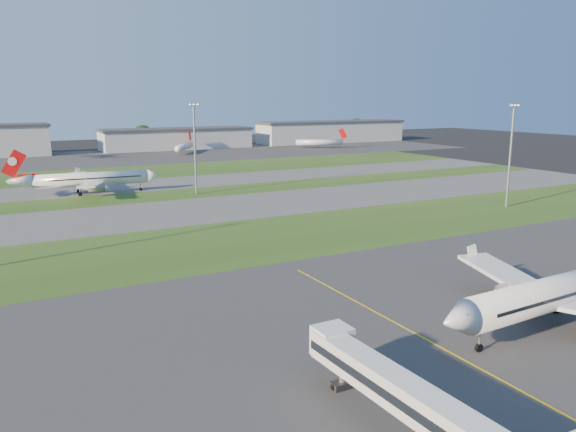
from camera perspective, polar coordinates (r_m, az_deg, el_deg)
ground at (r=64.50m, az=10.49°, el=-13.17°), size 700.00×700.00×0.00m
apron_near at (r=64.50m, az=10.49°, el=-13.17°), size 300.00×70.00×0.01m
grass_strip_a at (r=107.52m, az=-7.04°, el=-2.81°), size 300.00×34.00×0.01m
taxiway_a at (r=138.07m, az=-12.03°, el=0.30°), size 300.00×32.00×0.01m
grass_strip_b at (r=161.85m, az=-14.54°, el=1.86°), size 300.00×18.00×0.01m
taxiway_b at (r=183.05m, az=-16.20°, el=2.89°), size 300.00×26.00×0.01m
grass_strip_c at (r=215.15m, az=-18.09°, el=4.06°), size 300.00×40.00×0.01m
apron_far at (r=274.06m, az=-20.38°, el=5.47°), size 400.00×80.00×0.01m
yellow_line at (r=67.51m, az=13.89°, el=-12.15°), size 0.25×60.00×0.02m
jet_bridge at (r=46.70m, az=13.02°, el=-18.09°), size 4.20×26.90×6.20m
airliner_parked at (r=75.52m, az=26.13°, el=-6.91°), size 39.67×33.63×12.37m
airliner_taxiing at (r=171.12m, az=-19.42°, el=3.53°), size 38.89×32.90×12.13m
mini_jet_near at (r=288.93m, az=-10.50°, el=6.95°), size 16.63×25.17×9.48m
mini_jet_far at (r=312.59m, az=3.24°, el=7.49°), size 26.68×13.82×9.48m
light_mast_centre at (r=162.29m, az=-9.46°, el=7.38°), size 3.20×0.70×25.80m
light_mast_east at (r=151.23m, az=21.69°, el=6.39°), size 3.20×0.70×25.80m
hangar_east at (r=314.75m, az=-11.23°, el=7.75°), size 81.60×23.00×11.20m
hangar_far_east at (r=357.03m, az=4.44°, el=8.56°), size 96.90×23.00×13.20m
tree_mid_west at (r=312.36m, az=-25.19°, el=6.86°), size 9.90×9.90×10.80m
tree_mid_east at (r=324.15m, az=-14.54°, el=7.92°), size 11.55×11.55×12.60m
tree_east at (r=347.93m, az=-2.26°, el=8.42°), size 10.45×10.45×11.40m
tree_far_east at (r=386.95m, az=6.94°, el=8.89°), size 12.65×12.65×13.80m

